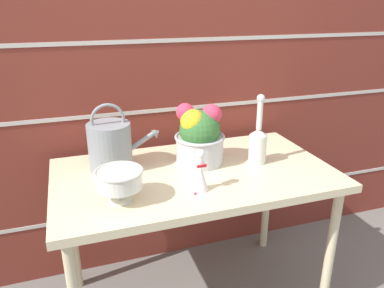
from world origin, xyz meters
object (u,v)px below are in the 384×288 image
Objects in this scene: watering_can at (111,146)px; crystal_pedestal_bowl at (119,180)px; glass_decanter at (258,142)px; figurine_vase at (200,174)px; flower_planter at (199,136)px.

crystal_pedestal_bowl is (-0.01, -0.31, -0.02)m from watering_can.
watering_can reaches higher than crystal_pedestal_bowl.
figurine_vase is at bearing -152.74° from glass_decanter.
figurine_vase is (0.31, -0.33, -0.04)m from watering_can.
crystal_pedestal_bowl is 0.70m from glass_decanter.
flower_planter is at bearing 71.31° from figurine_vase.
glass_decanter is at bearing -12.29° from watering_can.
flower_planter is (0.41, 0.25, 0.04)m from crystal_pedestal_bowl.
glass_decanter is (0.68, 0.17, 0.01)m from crystal_pedestal_bowl.
glass_decanter is at bearing 13.92° from crystal_pedestal_bowl.
crystal_pedestal_bowl is at bearing -148.60° from flower_planter.
figurine_vase is at bearing -46.18° from watering_can.
flower_planter is at bearing 31.40° from crystal_pedestal_bowl.
glass_decanter reaches higher than crystal_pedestal_bowl.
flower_planter reaches higher than crystal_pedestal_bowl.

